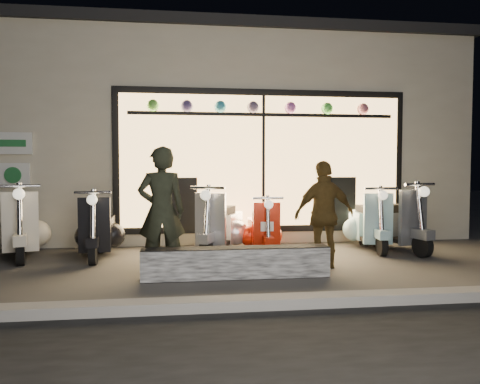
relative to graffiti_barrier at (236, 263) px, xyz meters
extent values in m
plane|color=#383533|center=(0.03, 0.65, -0.20)|extent=(40.00, 40.00, 0.00)
cube|color=slate|center=(0.03, -1.35, -0.14)|extent=(40.00, 0.25, 0.12)
cube|color=beige|center=(0.03, 5.65, 1.80)|extent=(10.00, 6.00, 4.00)
cube|color=black|center=(0.03, 5.65, 3.90)|extent=(10.20, 6.20, 0.20)
cube|color=black|center=(0.83, 2.63, 1.35)|extent=(5.45, 0.06, 2.65)
cube|color=#FFBF6B|center=(0.83, 2.59, 1.35)|extent=(5.20, 0.04, 2.40)
cube|color=black|center=(0.83, 2.55, 2.20)|extent=(4.90, 0.06, 0.06)
cube|color=white|center=(-3.57, 2.61, 1.65)|extent=(0.65, 0.04, 0.38)
cube|color=white|center=(-3.57, 2.61, 1.10)|extent=(0.55, 0.04, 0.42)
cube|color=black|center=(0.00, 0.00, 0.00)|extent=(2.42, 0.28, 0.40)
cylinder|color=black|center=(-0.32, 1.10, -0.02)|extent=(0.24, 0.38, 0.36)
cylinder|color=black|center=(0.09, 2.09, -0.02)|extent=(0.26, 0.38, 0.36)
cube|color=silver|center=(-0.24, 1.31, 0.40)|extent=(0.48, 0.26, 0.88)
cube|color=silver|center=(0.05, 1.99, 0.21)|extent=(0.70, 0.86, 0.49)
cube|color=black|center=(0.01, 1.89, 0.51)|extent=(0.51, 0.67, 0.13)
sphere|color=#FFF2CC|center=(-0.33, 1.09, 0.82)|extent=(0.21, 0.21, 0.16)
cylinder|color=black|center=(0.63, 1.00, -0.04)|extent=(0.10, 0.32, 0.31)
cylinder|color=black|center=(0.66, 1.92, -0.04)|extent=(0.12, 0.32, 0.31)
cube|color=red|center=(0.63, 1.20, 0.31)|extent=(0.42, 0.08, 0.75)
cube|color=red|center=(0.66, 1.83, 0.15)|extent=(0.41, 0.66, 0.42)
cube|color=black|center=(0.65, 1.74, 0.41)|extent=(0.27, 0.52, 0.11)
sphere|color=#FFF2CC|center=(0.63, 1.00, 0.67)|extent=(0.14, 0.14, 0.14)
cylinder|color=black|center=(-1.98, 1.05, -0.03)|extent=(0.12, 0.35, 0.34)
cylinder|color=black|center=(-2.02, 2.07, -0.03)|extent=(0.14, 0.35, 0.34)
cube|color=black|center=(-1.99, 1.27, 0.37)|extent=(0.47, 0.09, 0.83)
cube|color=black|center=(-2.02, 1.97, 0.19)|extent=(0.46, 0.73, 0.47)
cube|color=black|center=(-2.02, 1.86, 0.47)|extent=(0.31, 0.58, 0.12)
sphere|color=#FFF2CC|center=(-1.98, 1.04, 0.76)|extent=(0.16, 0.16, 0.15)
cylinder|color=black|center=(-3.03, 1.17, -0.01)|extent=(0.21, 0.39, 0.38)
cylinder|color=black|center=(-3.32, 2.24, -0.01)|extent=(0.23, 0.40, 0.38)
cube|color=beige|center=(-3.09, 1.40, 0.42)|extent=(0.51, 0.21, 0.90)
cube|color=beige|center=(-3.29, 2.13, 0.22)|extent=(0.65, 0.87, 0.51)
cube|color=black|center=(-3.26, 2.02, 0.53)|extent=(0.46, 0.68, 0.13)
sphere|color=#FFF2CC|center=(-3.02, 1.16, 0.85)|extent=(0.20, 0.20, 0.17)
cylinder|color=black|center=(2.52, 1.16, -0.02)|extent=(0.15, 0.36, 0.35)
cylinder|color=black|center=(2.65, 2.20, -0.02)|extent=(0.17, 0.37, 0.35)
cube|color=#8FBECA|center=(2.55, 1.38, 0.38)|extent=(0.48, 0.13, 0.85)
cube|color=#8FBECA|center=(2.63, 2.09, 0.20)|extent=(0.52, 0.78, 0.48)
cube|color=black|center=(2.62, 1.99, 0.49)|extent=(0.36, 0.61, 0.12)
sphere|color=#FFF2CC|center=(2.52, 1.15, 0.79)|extent=(0.17, 0.17, 0.16)
cylinder|color=black|center=(3.11, 0.96, -0.01)|extent=(0.19, 0.39, 0.38)
cylinder|color=black|center=(2.85, 2.04, -0.01)|extent=(0.21, 0.40, 0.38)
cube|color=#55575C|center=(3.05, 1.19, 0.42)|extent=(0.51, 0.19, 0.91)
cube|color=#55575C|center=(2.88, 1.93, 0.22)|extent=(0.63, 0.86, 0.51)
cube|color=black|center=(2.90, 1.82, 0.53)|extent=(0.44, 0.67, 0.13)
sphere|color=#FFF2CC|center=(3.11, 0.95, 0.85)|extent=(0.20, 0.20, 0.17)
imported|color=black|center=(-0.96, 0.33, 0.65)|extent=(0.65, 0.44, 1.71)
imported|color=brown|center=(1.32, 0.45, 0.56)|extent=(0.94, 0.49, 1.53)
camera|label=1|loc=(-0.74, -5.95, 1.23)|focal=35.00mm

